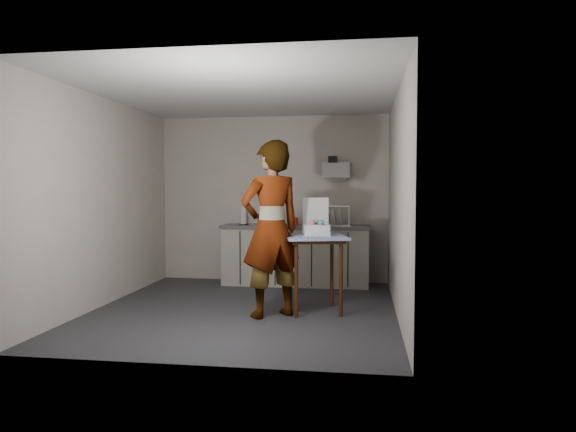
# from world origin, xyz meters

# --- Properties ---
(ground) EXTENTS (4.00, 4.00, 0.00)m
(ground) POSITION_xyz_m (0.00, 0.00, 0.00)
(ground) COLOR #242529
(ground) RESTS_ON ground
(wall_back) EXTENTS (3.60, 0.02, 2.60)m
(wall_back) POSITION_xyz_m (0.00, 1.99, 1.30)
(wall_back) COLOR beige
(wall_back) RESTS_ON ground
(wall_right) EXTENTS (0.02, 4.00, 2.60)m
(wall_right) POSITION_xyz_m (1.79, 0.00, 1.30)
(wall_right) COLOR beige
(wall_right) RESTS_ON ground
(wall_left) EXTENTS (0.02, 4.00, 2.60)m
(wall_left) POSITION_xyz_m (-1.79, 0.00, 1.30)
(wall_left) COLOR beige
(wall_left) RESTS_ON ground
(ceiling) EXTENTS (3.60, 4.00, 0.01)m
(ceiling) POSITION_xyz_m (0.00, 0.00, 2.60)
(ceiling) COLOR white
(ceiling) RESTS_ON wall_back
(kitchen_counter) EXTENTS (2.24, 0.62, 0.91)m
(kitchen_counter) POSITION_xyz_m (0.40, 1.70, 0.43)
(kitchen_counter) COLOR black
(kitchen_counter) RESTS_ON ground
(wall_shelf) EXTENTS (0.42, 0.18, 0.37)m
(wall_shelf) POSITION_xyz_m (1.00, 1.92, 1.75)
(wall_shelf) COLOR silver
(wall_shelf) RESTS_ON ground
(side_table) EXTENTS (0.86, 0.86, 0.91)m
(side_table) POSITION_xyz_m (0.85, -0.00, 0.79)
(side_table) COLOR #3D1B0E
(side_table) RESTS_ON ground
(standing_man) EXTENTS (0.88, 0.83, 2.01)m
(standing_man) POSITION_xyz_m (0.37, -0.30, 1.00)
(standing_man) COLOR #B2A593
(standing_man) RESTS_ON ground
(soap_bottle) EXTENTS (0.14, 0.14, 0.30)m
(soap_bottle) POSITION_xyz_m (0.14, 1.69, 1.06)
(soap_bottle) COLOR black
(soap_bottle) RESTS_ON kitchen_counter
(soda_can) EXTENTS (0.06, 0.06, 0.11)m
(soda_can) POSITION_xyz_m (0.40, 1.72, 0.97)
(soda_can) COLOR red
(soda_can) RESTS_ON kitchen_counter
(dark_bottle) EXTENTS (0.07, 0.07, 0.23)m
(dark_bottle) POSITION_xyz_m (0.12, 1.76, 1.02)
(dark_bottle) COLOR black
(dark_bottle) RESTS_ON kitchen_counter
(paper_towel) EXTENTS (0.15, 0.15, 0.27)m
(paper_towel) POSITION_xyz_m (-0.41, 1.68, 1.04)
(paper_towel) COLOR black
(paper_towel) RESTS_ON kitchen_counter
(dish_rack) EXTENTS (0.43, 0.32, 0.30)m
(dish_rack) POSITION_xyz_m (1.00, 1.69, 0.98)
(dish_rack) COLOR silver
(dish_rack) RESTS_ON kitchen_counter
(bakery_box) EXTENTS (0.36, 0.37, 0.45)m
(bakery_box) POSITION_xyz_m (0.86, 0.06, 1.01)
(bakery_box) COLOR silver
(bakery_box) RESTS_ON side_table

